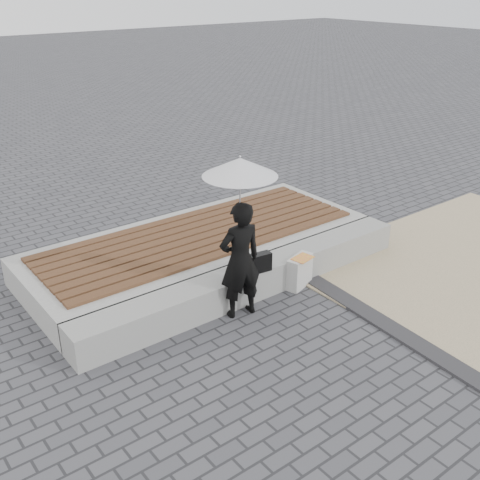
# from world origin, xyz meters

# --- Properties ---
(ground) EXTENTS (80.00, 80.00, 0.00)m
(ground) POSITION_xyz_m (0.00, 0.00, 0.00)
(ground) COLOR #47474C
(ground) RESTS_ON ground
(edging_band) EXTENTS (0.61, 5.20, 0.04)m
(edging_band) POSITION_xyz_m (0.75, -0.50, 0.02)
(edging_band) COLOR #2D2C2F
(edging_band) RESTS_ON ground
(seating_ledge) EXTENTS (5.00, 0.45, 0.40)m
(seating_ledge) POSITION_xyz_m (0.00, 1.60, 0.20)
(seating_ledge) COLOR gray
(seating_ledge) RESTS_ON ground
(timber_platform) EXTENTS (5.00, 2.00, 0.40)m
(timber_platform) POSITION_xyz_m (0.00, 2.80, 0.20)
(timber_platform) COLOR #ADADA7
(timber_platform) RESTS_ON ground
(timber_decking) EXTENTS (4.60, 1.60, 0.04)m
(timber_decking) POSITION_xyz_m (0.00, 2.80, 0.42)
(timber_decking) COLOR brown
(timber_decking) RESTS_ON timber_platform
(woman) EXTENTS (0.58, 0.43, 1.47)m
(woman) POSITION_xyz_m (-0.42, 1.30, 0.74)
(woman) COLOR black
(woman) RESTS_ON ground
(parasol) EXTENTS (0.85, 0.85, 1.09)m
(parasol) POSITION_xyz_m (-0.42, 1.30, 1.88)
(parasol) COLOR #B5B4BA
(parasol) RESTS_ON ground
(handbag) EXTENTS (0.36, 0.17, 0.24)m
(handbag) POSITION_xyz_m (-0.03, 1.44, 0.52)
(handbag) COLOR black
(handbag) RESTS_ON seating_ledge
(canvas_tote) EXTENTS (0.45, 0.29, 0.44)m
(canvas_tote) POSITION_xyz_m (0.62, 1.36, 0.22)
(canvas_tote) COLOR silver
(canvas_tote) RESTS_ON ground
(magazine) EXTENTS (0.31, 0.25, 0.01)m
(magazine) POSITION_xyz_m (0.62, 1.31, 0.44)
(magazine) COLOR #E22843
(magazine) RESTS_ON canvas_tote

